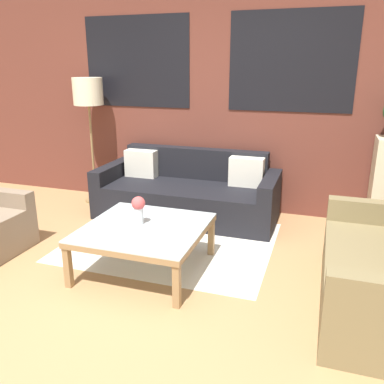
{
  "coord_description": "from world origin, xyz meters",
  "views": [
    {
      "loc": [
        1.4,
        -2.47,
        1.77
      ],
      "look_at": [
        0.17,
        1.22,
        0.55
      ],
      "focal_mm": 38.0,
      "sensor_mm": 36.0,
      "label": 1
    }
  ],
  "objects": [
    {
      "name": "flower_vase",
      "position": [
        -0.11,
        0.57,
        0.57
      ],
      "size": [
        0.12,
        0.12,
        0.25
      ],
      "color": "silver",
      "rests_on": "coffee_table"
    },
    {
      "name": "couch_dark",
      "position": [
        -0.12,
        1.95,
        0.28
      ],
      "size": [
        2.13,
        0.88,
        0.78
      ],
      "color": "black",
      "rests_on": "ground_plane"
    },
    {
      "name": "ground_plane",
      "position": [
        0.0,
        0.0,
        0.0
      ],
      "size": [
        16.0,
        16.0,
        0.0
      ],
      "primitive_type": "plane",
      "color": "#AD7F51"
    },
    {
      "name": "coffee_table",
      "position": [
        -0.04,
        0.53,
        0.36
      ],
      "size": [
        1.03,
        1.03,
        0.42
      ],
      "color": "silver",
      "rests_on": "ground_plane"
    },
    {
      "name": "floor_lamp",
      "position": [
        -1.5,
        2.09,
        1.39
      ],
      "size": [
        0.37,
        0.37,
        1.62
      ],
      "color": "olive",
      "rests_on": "ground_plane"
    },
    {
      "name": "rug",
      "position": [
        -0.04,
        1.17,
        0.0
      ],
      "size": [
        2.07,
        1.68,
        0.0
      ],
      "color": "silver",
      "rests_on": "ground_plane"
    },
    {
      "name": "wall_back_brick",
      "position": [
        0.0,
        2.44,
        1.41
      ],
      "size": [
        8.4,
        0.09,
        2.8
      ],
      "color": "brown",
      "rests_on": "ground_plane"
    }
  ]
}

